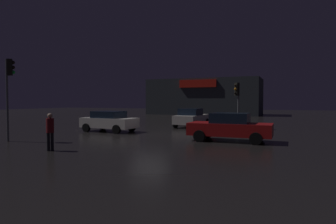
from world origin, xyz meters
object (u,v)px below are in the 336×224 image
(car_crossing, at_px, (109,121))
(traffic_signal_opposite, at_px, (237,95))
(pedestrian, at_px, (50,129))
(traffic_signal_main, at_px, (9,80))
(car_near, at_px, (230,127))
(car_far, at_px, (192,118))
(store_building, at_px, (205,97))

(car_crossing, bearing_deg, traffic_signal_opposite, 34.04)
(traffic_signal_opposite, relative_size, pedestrian, 2.18)
(car_crossing, xyz_separation_m, pedestrian, (2.25, -7.93, 0.20))
(traffic_signal_main, relative_size, car_crossing, 1.08)
(traffic_signal_main, bearing_deg, traffic_signal_opposite, 49.08)
(traffic_signal_opposite, relative_size, car_near, 0.81)
(car_near, xyz_separation_m, car_far, (-4.77, 7.69, 0.01))
(car_far, bearing_deg, store_building, 102.94)
(traffic_signal_main, xyz_separation_m, pedestrian, (4.38, -1.49, -2.42))
(traffic_signal_opposite, xyz_separation_m, car_crossing, (-8.30, -5.61, -1.90))
(traffic_signal_main, height_order, car_crossing, traffic_signal_main)
(store_building, height_order, car_far, store_building)
(traffic_signal_opposite, relative_size, car_crossing, 0.88)
(store_building, distance_m, car_near, 32.65)
(car_near, bearing_deg, store_building, 108.09)
(traffic_signal_opposite, distance_m, car_crossing, 10.20)
(car_near, xyz_separation_m, pedestrian, (-6.86, -6.30, 0.19))
(store_building, xyz_separation_m, car_crossing, (1.01, -29.35, -2.13))
(car_near, distance_m, car_crossing, 9.25)
(store_building, relative_size, pedestrian, 10.68)
(store_building, height_order, car_near, store_building)
(pedestrian, bearing_deg, traffic_signal_main, 161.19)
(store_building, height_order, pedestrian, store_building)
(store_building, relative_size, car_near, 4.00)
(car_crossing, bearing_deg, pedestrian, -74.15)
(store_building, distance_m, traffic_signal_opposite, 25.50)
(traffic_signal_main, bearing_deg, store_building, 88.20)
(traffic_signal_opposite, bearing_deg, store_building, 111.41)
(car_near, distance_m, pedestrian, 9.31)
(car_near, bearing_deg, traffic_signal_main, -156.86)
(car_far, relative_size, car_crossing, 1.09)
(store_building, xyz_separation_m, car_near, (10.12, -30.98, -2.11))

